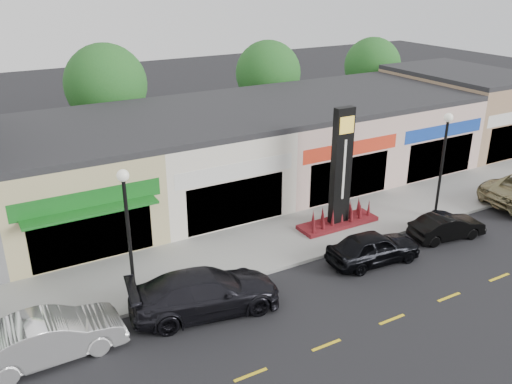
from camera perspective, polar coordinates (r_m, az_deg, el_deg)
ground at (r=23.07m, az=9.01°, el=-9.33°), size 120.00×120.00×0.00m
sidewalk at (r=26.08m, az=3.13°, el=-4.89°), size 52.00×4.30×0.15m
curb at (r=24.46m, az=5.98°, el=-6.98°), size 52.00×0.20×0.15m
shop_beige at (r=28.53m, az=-19.42°, el=1.37°), size 7.00×10.85×4.80m
shop_cream at (r=30.36m, az=-6.45°, el=3.79°), size 7.00×10.01×4.80m
shop_pink_w at (r=33.57m, az=4.61°, el=5.69°), size 7.00×10.01×4.80m
shop_pink_e at (r=37.82m, az=13.52°, el=7.06°), size 7.00×10.01×4.80m
shop_tan at (r=42.74m, az=20.57°, el=8.34°), size 7.00×10.01×5.30m
tree_rear_west at (r=36.28m, az=-15.53°, el=10.82°), size 5.20×5.20×7.83m
tree_rear_mid at (r=40.90m, az=1.29°, el=12.38°), size 4.80×4.80×7.29m
tree_rear_east at (r=46.79m, az=12.14°, el=12.86°), size 4.60×4.60×6.94m
lamp_west_near at (r=20.09m, az=-13.34°, el=-3.44°), size 0.44×0.44×5.47m
lamp_east_near at (r=28.43m, az=19.10°, el=3.66°), size 0.44×0.44×5.47m
pylon_sign at (r=26.67m, az=8.85°, el=0.70°), size 4.20×1.30×6.00m
car_white_van at (r=19.71m, az=-20.88°, el=-14.06°), size 1.76×4.86×1.59m
car_dark_sedan at (r=20.71m, az=-5.36°, el=-10.46°), size 3.23×6.00×1.65m
car_black_sedan at (r=24.41m, az=12.26°, el=-5.72°), size 2.08×4.40×1.45m
car_black_conv at (r=27.53m, az=19.46°, el=-3.45°), size 1.82×3.88×1.23m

